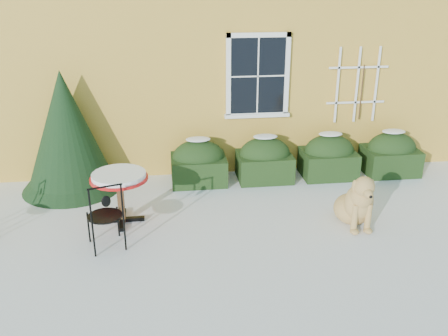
{
  "coord_description": "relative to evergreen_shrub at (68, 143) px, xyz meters",
  "views": [
    {
      "loc": [
        -0.94,
        -6.41,
        3.91
      ],
      "look_at": [
        0.0,
        1.0,
        0.9
      ],
      "focal_mm": 40.0,
      "sensor_mm": 36.0,
      "label": 1
    }
  ],
  "objects": [
    {
      "name": "evergreen_shrub",
      "position": [
        0.0,
        0.0,
        0.0
      ],
      "size": [
        1.86,
        1.86,
        2.25
      ],
      "rotation": [
        0.0,
        0.0,
        0.14
      ],
      "color": "black",
      "rests_on": "ground"
    },
    {
      "name": "hedge_row",
      "position": [
        4.36,
        -0.03,
        -0.5
      ],
      "size": [
        4.95,
        0.8,
        0.91
      ],
      "color": "black",
      "rests_on": "ground"
    },
    {
      "name": "patio_chair_near",
      "position": [
        0.86,
        -2.32,
        -0.36
      ],
      "size": [
        0.6,
        0.59,
        1.08
      ],
      "rotation": [
        0.0,
        0.0,
        3.43
      ],
      "color": "black",
      "rests_on": "ground"
    },
    {
      "name": "ground",
      "position": [
        2.71,
        -2.58,
        -0.91
      ],
      "size": [
        80.0,
        80.0,
        0.0
      ],
      "primitive_type": "plane",
      "color": "white",
      "rests_on": "ground"
    },
    {
      "name": "bistro_table",
      "position": [
        1.02,
        -1.51,
        -0.19
      ],
      "size": [
        0.93,
        0.93,
        0.86
      ],
      "rotation": [
        0.0,
        0.0,
        -0.24
      ],
      "color": "black",
      "rests_on": "ground"
    },
    {
      "name": "dog",
      "position": [
        4.79,
        -2.11,
        -0.52
      ],
      "size": [
        0.64,
        1.07,
        0.96
      ],
      "rotation": [
        0.0,
        0.0,
        0.01
      ],
      "color": "tan",
      "rests_on": "ground"
    }
  ]
}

